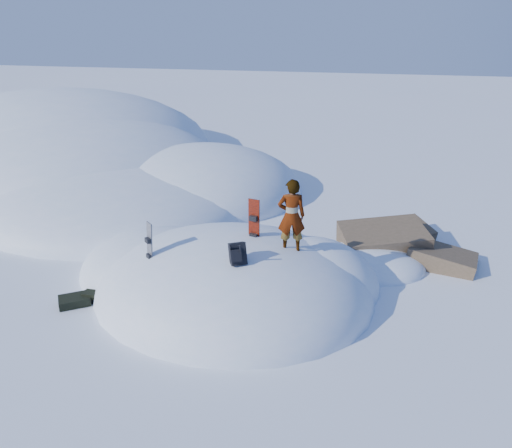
% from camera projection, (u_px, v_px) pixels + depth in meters
% --- Properties ---
extents(ground, '(120.00, 120.00, 0.00)m').
position_uv_depth(ground, '(233.00, 293.00, 12.55)').
color(ground, white).
rests_on(ground, ground).
extents(snow_mound, '(8.00, 6.00, 3.00)m').
position_uv_depth(snow_mound, '(229.00, 288.00, 12.80)').
color(snow_mound, white).
rests_on(snow_mound, ground).
extents(snow_ridge, '(21.50, 18.50, 6.40)m').
position_uv_depth(snow_ridge, '(82.00, 165.00, 23.76)').
color(snow_ridge, white).
rests_on(snow_ridge, ground).
extents(rock_outcrop, '(4.68, 4.41, 1.68)m').
position_uv_depth(rock_outcrop, '(386.00, 257.00, 14.41)').
color(rock_outcrop, brown).
rests_on(rock_outcrop, ground).
extents(snowboard_red, '(0.29, 0.18, 1.56)m').
position_uv_depth(snowboard_red, '(254.00, 229.00, 12.15)').
color(snowboard_red, '#AB1F09').
rests_on(snowboard_red, snow_mound).
extents(snowboard_dark, '(0.27, 0.27, 1.37)m').
position_uv_depth(snowboard_dark, '(149.00, 250.00, 11.67)').
color(snowboard_dark, black).
rests_on(snowboard_dark, snow_mound).
extents(backpack, '(0.50, 0.56, 0.59)m').
position_uv_depth(backpack, '(237.00, 254.00, 10.93)').
color(backpack, black).
rests_on(backpack, snow_mound).
extents(gear_pile, '(0.97, 0.83, 0.25)m').
position_uv_depth(gear_pile, '(77.00, 300.00, 12.01)').
color(gear_pile, black).
rests_on(gear_pile, ground).
extents(person, '(0.73, 0.58, 1.77)m').
position_uv_depth(person, '(291.00, 216.00, 11.50)').
color(person, slate).
rests_on(person, snow_mound).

